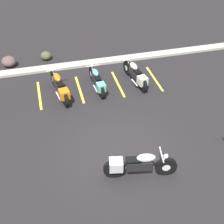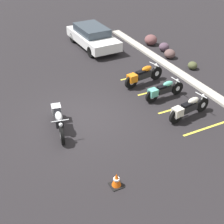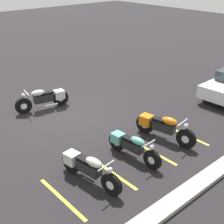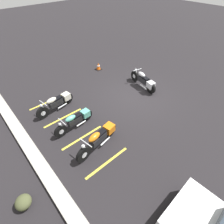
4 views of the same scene
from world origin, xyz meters
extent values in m
plane|color=black|center=(0.00, 0.00, 0.00)|extent=(60.00, 60.00, 0.00)
cylinder|color=black|center=(1.15, -1.21, 0.34)|extent=(0.69, 0.25, 0.68)
cylinder|color=silver|center=(1.15, -1.21, 0.34)|extent=(0.28, 0.18, 0.26)
cylinder|color=black|center=(-0.43, -0.90, 0.34)|extent=(0.69, 0.25, 0.68)
cylinder|color=silver|center=(-0.43, -0.90, 0.34)|extent=(0.28, 0.18, 0.26)
cube|color=black|center=(0.31, -1.05, 0.50)|extent=(0.83, 0.43, 0.31)
ellipsoid|color=#B7B7BC|center=(0.51, -1.08, 0.77)|extent=(0.62, 0.37, 0.25)
cube|color=black|center=(0.14, -1.01, 0.70)|extent=(0.49, 0.33, 0.08)
cube|color=#B7B7BC|center=(-0.38, -0.91, 0.53)|extent=(0.48, 0.44, 0.35)
cylinder|color=silver|center=(1.02, -1.18, 0.61)|extent=(0.28, 0.11, 0.55)
cylinder|color=silver|center=(0.96, -1.17, 0.88)|extent=(0.16, 0.64, 0.04)
sphere|color=silver|center=(1.09, -1.20, 0.80)|extent=(0.14, 0.14, 0.14)
cylinder|color=silver|center=(0.08, -0.85, 0.19)|extent=(0.57, 0.18, 0.07)
cylinder|color=black|center=(-1.65, 4.73, 0.34)|extent=(0.24, 0.70, 0.69)
cylinder|color=silver|center=(-1.65, 4.73, 0.34)|extent=(0.17, 0.28, 0.26)
cylinder|color=black|center=(-1.39, 3.14, 0.34)|extent=(0.24, 0.70, 0.69)
cylinder|color=silver|center=(-1.39, 3.14, 0.34)|extent=(0.17, 0.28, 0.26)
cube|color=black|center=(-1.51, 3.88, 0.50)|extent=(0.42, 0.83, 0.31)
ellipsoid|color=orange|center=(-1.55, 4.09, 0.78)|extent=(0.36, 0.62, 0.25)
cube|color=black|center=(-1.48, 3.71, 0.71)|extent=(0.32, 0.49, 0.08)
cube|color=orange|center=(-1.40, 3.19, 0.53)|extent=(0.44, 0.47, 0.36)
cylinder|color=silver|center=(-1.63, 4.61, 0.62)|extent=(0.11, 0.28, 0.56)
cylinder|color=silver|center=(-1.62, 4.55, 0.89)|extent=(0.65, 0.14, 0.04)
sphere|color=silver|center=(-1.64, 4.68, 0.80)|extent=(0.15, 0.15, 0.15)
cylinder|color=silver|center=(-1.61, 3.60, 0.19)|extent=(0.17, 0.58, 0.07)
cylinder|color=black|center=(0.05, 4.78, 0.31)|extent=(0.16, 0.63, 0.62)
cylinder|color=silver|center=(0.05, 4.78, 0.31)|extent=(0.13, 0.24, 0.24)
cylinder|color=black|center=(0.15, 3.33, 0.31)|extent=(0.16, 0.63, 0.62)
cylinder|color=silver|center=(0.15, 3.33, 0.31)|extent=(0.13, 0.24, 0.24)
cube|color=black|center=(0.10, 4.01, 0.45)|extent=(0.31, 0.73, 0.28)
ellipsoid|color=#59B29E|center=(0.09, 4.20, 0.71)|extent=(0.28, 0.54, 0.23)
cube|color=black|center=(0.11, 3.85, 0.64)|extent=(0.25, 0.43, 0.08)
cube|color=#59B29E|center=(0.15, 3.37, 0.48)|extent=(0.36, 0.40, 0.32)
cylinder|color=silver|center=(0.06, 4.67, 0.56)|extent=(0.07, 0.25, 0.50)
cylinder|color=silver|center=(0.06, 4.61, 0.80)|extent=(0.59, 0.07, 0.03)
sphere|color=silver|center=(0.05, 4.74, 0.73)|extent=(0.13, 0.13, 0.13)
cylinder|color=silver|center=(-0.01, 3.76, 0.17)|extent=(0.10, 0.52, 0.07)
cylinder|color=black|center=(1.72, 4.85, 0.33)|extent=(0.21, 0.67, 0.66)
cylinder|color=silver|center=(1.72, 4.85, 0.33)|extent=(0.16, 0.26, 0.25)
cylinder|color=black|center=(1.95, 3.33, 0.33)|extent=(0.21, 0.67, 0.66)
cylinder|color=silver|center=(1.95, 3.33, 0.33)|extent=(0.16, 0.26, 0.25)
cube|color=black|center=(1.84, 4.04, 0.48)|extent=(0.38, 0.79, 0.30)
ellipsoid|color=beige|center=(1.81, 4.24, 0.75)|extent=(0.34, 0.59, 0.24)
cube|color=black|center=(1.87, 3.88, 0.68)|extent=(0.30, 0.47, 0.08)
cube|color=beige|center=(1.94, 3.38, 0.51)|extent=(0.41, 0.45, 0.34)
cylinder|color=silver|center=(1.74, 4.74, 0.59)|extent=(0.10, 0.27, 0.53)
cylinder|color=silver|center=(1.75, 4.68, 0.85)|extent=(0.62, 0.12, 0.04)
sphere|color=silver|center=(1.73, 4.80, 0.77)|extent=(0.14, 0.14, 0.14)
cylinder|color=silver|center=(1.74, 3.78, 0.18)|extent=(0.15, 0.55, 0.07)
cylinder|color=black|center=(-5.74, 2.90, 0.32)|extent=(0.65, 0.24, 0.64)
cube|color=#A8A399|center=(0.00, 6.18, 0.06)|extent=(18.00, 0.50, 0.12)
ellipsoid|color=#474C2E|center=(-1.80, 7.18, 0.21)|extent=(0.71, 0.71, 0.42)
cube|color=black|center=(3.94, -0.39, 0.01)|extent=(0.40, 0.40, 0.03)
cone|color=#EA590F|center=(3.94, -0.39, 0.26)|extent=(0.32, 0.32, 0.51)
cylinder|color=white|center=(3.94, -0.39, 0.28)|extent=(0.20, 0.20, 0.06)
cube|color=gold|center=(-2.37, 4.14, 0.00)|extent=(0.10, 2.10, 0.00)
cube|color=gold|center=(-0.64, 4.14, 0.00)|extent=(0.10, 2.10, 0.00)
cube|color=gold|center=(1.08, 4.14, 0.00)|extent=(0.10, 2.10, 0.00)
cube|color=gold|center=(2.81, 4.14, 0.00)|extent=(0.10, 2.10, 0.00)
camera|label=1|loc=(-2.10, -7.07, 7.65)|focal=50.00mm
camera|label=2|loc=(10.11, -3.61, 7.34)|focal=50.00mm
camera|label=3|loc=(6.03, 9.77, 5.58)|focal=50.00mm
camera|label=4|loc=(-5.39, 6.55, 6.09)|focal=28.00mm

